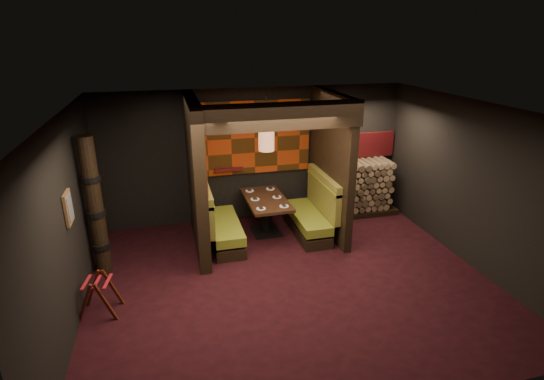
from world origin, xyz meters
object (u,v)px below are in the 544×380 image
Objects in this scene: booth_bench_left at (220,224)px; pendant_lamp at (266,139)px; luggage_rack at (99,294)px; firewood_stack at (359,188)px; totem_column at (95,208)px; dining_table at (266,209)px; booth_bench_right at (312,215)px.

booth_bench_left is 1.48× the size of pendant_lamp.
firewood_stack is at bearing 25.13° from luggage_rack.
luggage_rack is at bearing -138.70° from booth_bench_left.
totem_column reaches higher than booth_bench_left.
pendant_lamp reaches higher than luggage_rack.
dining_table is at bearing 33.46° from luggage_rack.
booth_bench_right is at bearing -13.02° from dining_table.
dining_table is at bearing 13.93° from totem_column.
dining_table is 1.47m from pendant_lamp.
booth_bench_right is at bearing 7.86° from totem_column.
pendant_lamp is 3.93m from luggage_rack.
firewood_stack is at bearing 13.38° from pendant_lamp.
pendant_lamp is at bearing 32.79° from luggage_rack.
booth_bench_left is at bearing -167.86° from dining_table.
booth_bench_left is 0.67× the size of totem_column.
booth_bench_right is 4.28m from luggage_rack.
pendant_lamp is (0.98, 0.16, 1.60)m from booth_bench_left.
dining_table is 2.23× the size of luggage_rack.
pendant_lamp is 0.45× the size of totem_column.
booth_bench_right is 0.95m from dining_table.
booth_bench_left reaches higher than luggage_rack.
firewood_stack is at bearing 27.35° from booth_bench_right.
firewood_stack reaches higher than booth_bench_right.
totem_column is (-3.98, -0.55, 0.79)m from booth_bench_right.
dining_table is (-0.91, 0.21, 0.13)m from booth_bench_right.
pendant_lamp reaches higher than firewood_stack.
firewood_stack reaches higher than luggage_rack.
booth_bench_left is at bearing -167.83° from firewood_stack.
booth_bench_left is at bearing 180.00° from booth_bench_right.
totem_column is (-0.08, 1.21, 0.87)m from luggage_rack.
firewood_stack is (2.27, 0.49, 0.08)m from dining_table.
booth_bench_left is 0.92× the size of firewood_stack.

